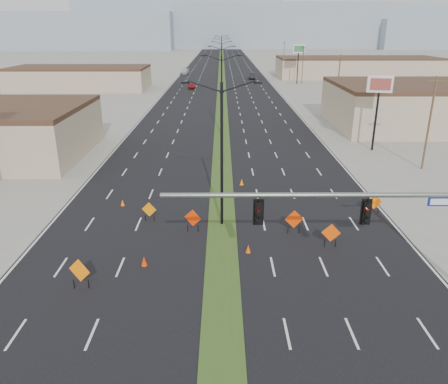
{
  "coord_description": "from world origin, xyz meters",
  "views": [
    {
      "loc": [
        0.0,
        -16.5,
        13.26
      ],
      "look_at": [
        0.14,
        10.08,
        3.2
      ],
      "focal_mm": 35.0,
      "sensor_mm": 36.0,
      "label": 1
    }
  ],
  "objects_px": {
    "streetlight_2": "(222,72)",
    "cone_2": "(242,182)",
    "car_far": "(185,72)",
    "construction_sign_1": "(193,219)",
    "streetlight_3": "(222,61)",
    "streetlight_6": "(222,47)",
    "construction_sign_4": "(294,220)",
    "construction_sign_5": "(375,202)",
    "streetlight_0": "(222,151)",
    "streetlight_1": "(222,93)",
    "cone_0": "(144,261)",
    "construction_sign_2": "(149,210)",
    "cone_3": "(123,203)",
    "construction_sign_3": "(331,234)",
    "streetlight_5": "(222,50)",
    "cone_1": "(248,249)",
    "car_left": "(192,86)",
    "construction_sign_0": "(80,271)",
    "pole_sign_east_near": "(379,91)",
    "car_mid": "(252,76)",
    "signal_mast": "(405,221)",
    "pole_sign_east_far": "(299,52)",
    "streetlight_4": "(222,54)"
  },
  "relations": [
    {
      "from": "cone_1",
      "to": "pole_sign_east_near",
      "type": "height_order",
      "value": "pole_sign_east_near"
    },
    {
      "from": "streetlight_4",
      "to": "cone_2",
      "type": "bearing_deg",
      "value": -89.02
    },
    {
      "from": "car_far",
      "to": "car_left",
      "type": "bearing_deg",
      "value": -75.1
    },
    {
      "from": "streetlight_4",
      "to": "pole_sign_east_near",
      "type": "bearing_deg",
      "value": -79.32
    },
    {
      "from": "construction_sign_2",
      "to": "cone_3",
      "type": "distance_m",
      "value": 3.93
    },
    {
      "from": "construction_sign_4",
      "to": "pole_sign_east_far",
      "type": "height_order",
      "value": "pole_sign_east_far"
    },
    {
      "from": "cone_3",
      "to": "construction_sign_4",
      "type": "bearing_deg",
      "value": -21.51
    },
    {
      "from": "streetlight_1",
      "to": "streetlight_3",
      "type": "bearing_deg",
      "value": 90.0
    },
    {
      "from": "construction_sign_0",
      "to": "cone_3",
      "type": "xyz_separation_m",
      "value": [
        -0.25,
        11.68,
        -0.79
      ]
    },
    {
      "from": "streetlight_0",
      "to": "car_mid",
      "type": "relative_size",
      "value": 2.04
    },
    {
      "from": "signal_mast",
      "to": "construction_sign_5",
      "type": "relative_size",
      "value": 10.46
    },
    {
      "from": "streetlight_1",
      "to": "streetlight_5",
      "type": "xyz_separation_m",
      "value": [
        0.0,
        112.0,
        0.0
      ]
    },
    {
      "from": "cone_0",
      "to": "car_left",
      "type": "bearing_deg",
      "value": 91.66
    },
    {
      "from": "construction_sign_3",
      "to": "construction_sign_4",
      "type": "height_order",
      "value": "construction_sign_4"
    },
    {
      "from": "signal_mast",
      "to": "streetlight_6",
      "type": "distance_m",
      "value": 178.21
    },
    {
      "from": "car_left",
      "to": "construction_sign_4",
      "type": "distance_m",
      "value": 76.11
    },
    {
      "from": "streetlight_1",
      "to": "streetlight_5",
      "type": "height_order",
      "value": "same"
    },
    {
      "from": "streetlight_6",
      "to": "car_left",
      "type": "relative_size",
      "value": 2.6
    },
    {
      "from": "construction_sign_4",
      "to": "construction_sign_5",
      "type": "relative_size",
      "value": 1.11
    },
    {
      "from": "streetlight_5",
      "to": "construction_sign_0",
      "type": "distance_m",
      "value": 148.47
    },
    {
      "from": "construction_sign_5",
      "to": "cone_0",
      "type": "relative_size",
      "value": 2.57
    },
    {
      "from": "streetlight_6",
      "to": "construction_sign_5",
      "type": "distance_m",
      "value": 166.63
    },
    {
      "from": "car_left",
      "to": "construction_sign_1",
      "type": "height_order",
      "value": "construction_sign_1"
    },
    {
      "from": "streetlight_1",
      "to": "cone_0",
      "type": "height_order",
      "value": "streetlight_1"
    },
    {
      "from": "streetlight_6",
      "to": "construction_sign_2",
      "type": "xyz_separation_m",
      "value": [
        -5.27,
        -167.43,
        -4.56
      ]
    },
    {
      "from": "cone_1",
      "to": "car_mid",
      "type": "bearing_deg",
      "value": 86.06
    },
    {
      "from": "streetlight_1",
      "to": "construction_sign_5",
      "type": "bearing_deg",
      "value": -66.28
    },
    {
      "from": "streetlight_3",
      "to": "streetlight_6",
      "type": "bearing_deg",
      "value": 90.0
    },
    {
      "from": "signal_mast",
      "to": "cone_1",
      "type": "relative_size",
      "value": 29.65
    },
    {
      "from": "car_far",
      "to": "construction_sign_1",
      "type": "height_order",
      "value": "construction_sign_1"
    },
    {
      "from": "car_left",
      "to": "construction_sign_0",
      "type": "height_order",
      "value": "construction_sign_0"
    },
    {
      "from": "construction_sign_4",
      "to": "cone_1",
      "type": "distance_m",
      "value": 4.29
    },
    {
      "from": "cone_1",
      "to": "cone_3",
      "type": "xyz_separation_m",
      "value": [
        -9.5,
        7.73,
        -0.01
      ]
    },
    {
      "from": "pole_sign_east_near",
      "to": "construction_sign_5",
      "type": "bearing_deg",
      "value": -95.01
    },
    {
      "from": "car_mid",
      "to": "streetlight_1",
      "type": "bearing_deg",
      "value": -91.84
    },
    {
      "from": "streetlight_2",
      "to": "cone_2",
      "type": "distance_m",
      "value": 48.04
    },
    {
      "from": "streetlight_3",
      "to": "streetlight_4",
      "type": "xyz_separation_m",
      "value": [
        0.0,
        28.0,
        0.0
      ]
    },
    {
      "from": "streetlight_3",
      "to": "construction_sign_1",
      "type": "relative_size",
      "value": 6.06
    },
    {
      "from": "car_mid",
      "to": "cone_1",
      "type": "xyz_separation_m",
      "value": [
        -6.74,
        -97.89,
        -0.53
      ]
    },
    {
      "from": "streetlight_0",
      "to": "car_far",
      "type": "distance_m",
      "value": 106.98
    },
    {
      "from": "streetlight_5",
      "to": "pole_sign_east_far",
      "type": "height_order",
      "value": "streetlight_5"
    },
    {
      "from": "streetlight_1",
      "to": "car_left",
      "type": "height_order",
      "value": "streetlight_1"
    },
    {
      "from": "streetlight_0",
      "to": "streetlight_5",
      "type": "relative_size",
      "value": 1.0
    },
    {
      "from": "streetlight_3",
      "to": "construction_sign_5",
      "type": "height_order",
      "value": "streetlight_3"
    },
    {
      "from": "streetlight_6",
      "to": "streetlight_5",
      "type": "bearing_deg",
      "value": -90.0
    },
    {
      "from": "car_far",
      "to": "construction_sign_3",
      "type": "xyz_separation_m",
      "value": [
        18.07,
        -109.82,
        0.18
      ]
    },
    {
      "from": "construction_sign_1",
      "to": "construction_sign_5",
      "type": "distance_m",
      "value": 13.84
    },
    {
      "from": "streetlight_4",
      "to": "cone_1",
      "type": "relative_size",
      "value": 18.22
    },
    {
      "from": "car_left",
      "to": "cone_0",
      "type": "height_order",
      "value": "car_left"
    },
    {
      "from": "streetlight_1",
      "to": "pole_sign_east_near",
      "type": "xyz_separation_m",
      "value": [
        17.32,
        -7.87,
        1.32
      ]
    }
  ]
}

